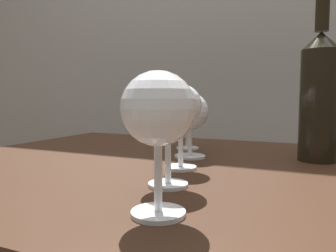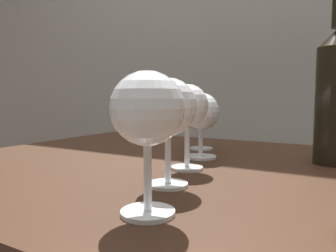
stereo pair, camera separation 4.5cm
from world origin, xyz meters
name	(u,v)px [view 2 (the right image)]	position (x,y,z in m)	size (l,w,h in m)	color
dining_table	(234,227)	(0.00, 0.00, 0.64)	(1.19, 0.77, 0.75)	#382114
wine_glass_white	(147,111)	(-0.01, -0.26, 0.86)	(0.08, 0.08, 0.16)	white
wine_glass_rose	(168,109)	(-0.05, -0.15, 0.86)	(0.08, 0.08, 0.15)	white
wine_glass_port	(187,108)	(-0.07, -0.04, 0.85)	(0.07, 0.07, 0.15)	white
wine_glass_pinot	(201,113)	(-0.10, 0.07, 0.84)	(0.08, 0.08, 0.14)	white
wine_glass_empty	(201,112)	(-0.14, 0.17, 0.84)	(0.08, 0.08, 0.14)	white
wine_bottle	(336,93)	(0.15, 0.14, 0.88)	(0.07, 0.07, 0.35)	black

